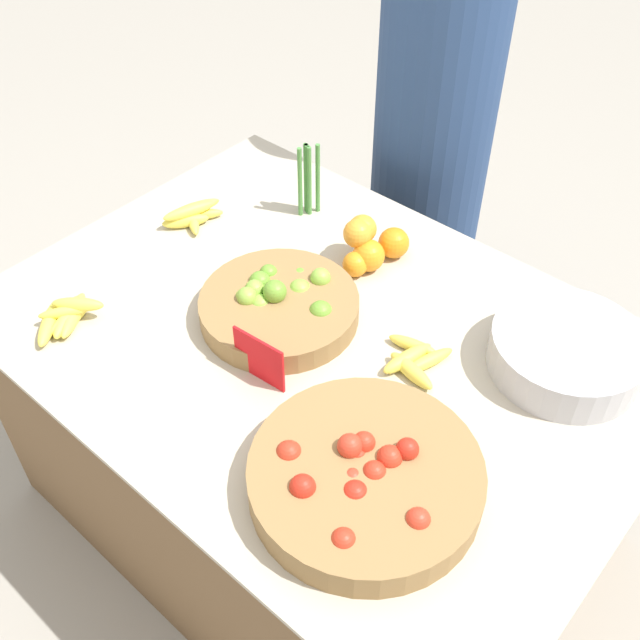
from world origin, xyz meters
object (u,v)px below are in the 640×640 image
tomato_basket (365,477)px  price_sign (259,359)px  lime_bowl (279,306)px  metal_bowl (566,352)px  vendor_person (431,150)px

tomato_basket → price_sign: bearing=168.5°
lime_bowl → metal_bowl: size_ratio=1.12×
lime_bowl → price_sign: 0.20m
tomato_basket → vendor_person: bearing=119.4°
lime_bowl → vendor_person: bearing=101.0°
price_sign → vendor_person: bearing=100.4°
metal_bowl → vendor_person: (-0.74, 0.56, -0.05)m
lime_bowl → vendor_person: (-0.17, 0.85, -0.04)m
metal_bowl → tomato_basket: bearing=-103.6°
metal_bowl → vendor_person: bearing=143.0°
tomato_basket → metal_bowl: bearing=76.4°
lime_bowl → tomato_basket: size_ratio=0.84×
price_sign → vendor_person: (-0.27, 1.02, -0.06)m
price_sign → vendor_person: vendor_person is taller
tomato_basket → metal_bowl: (0.13, 0.53, 0.01)m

